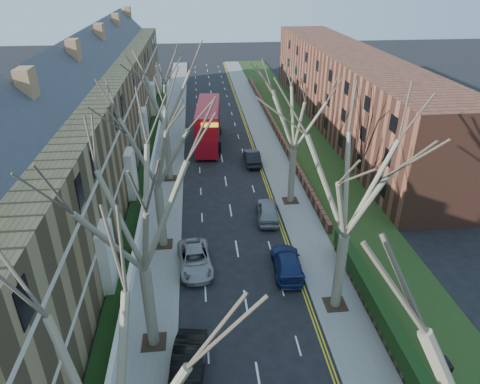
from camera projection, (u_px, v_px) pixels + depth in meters
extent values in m
cube|color=slate|center=(171.00, 141.00, 53.89)|extent=(3.00, 102.00, 0.12)
cube|color=slate|center=(265.00, 138.00, 54.98)|extent=(3.00, 102.00, 0.12)
cube|color=olive|center=(88.00, 126.00, 43.84)|extent=(9.00, 78.00, 10.00)
cube|color=#2E3038|center=(78.00, 67.00, 41.06)|extent=(4.67, 78.00, 4.67)
cube|color=silver|center=(134.00, 139.00, 44.94)|extent=(0.12, 78.00, 0.35)
cube|color=silver|center=(130.00, 106.00, 43.32)|extent=(0.12, 78.00, 0.35)
cube|color=brown|center=(347.00, 90.00, 57.26)|extent=(8.00, 54.00, 10.00)
cube|color=brown|center=(273.00, 124.00, 58.42)|extent=(0.35, 54.00, 0.90)
cube|color=#513422|center=(407.00, 377.00, 22.35)|extent=(0.40, 24.00, 0.60)
cube|color=black|center=(410.00, 365.00, 21.93)|extent=(0.70, 24.00, 1.20)
cube|color=white|center=(153.00, 163.00, 46.43)|extent=(0.30, 78.00, 1.00)
cube|color=#1F3312|center=(300.00, 136.00, 55.34)|extent=(6.00, 102.00, 0.06)
cube|color=black|center=(447.00, 364.00, 13.69)|extent=(0.18, 0.50, 0.22)
cylinder|color=brown|center=(150.00, 308.00, 23.58)|extent=(0.64, 0.64, 5.25)
cube|color=#2D2116|center=(154.00, 342.00, 24.79)|extent=(1.40, 1.40, 0.05)
cylinder|color=brown|center=(161.00, 217.00, 32.44)|extent=(0.64, 0.64, 5.07)
cube|color=#2D2116|center=(164.00, 244.00, 33.61)|extent=(1.40, 1.40, 0.05)
cylinder|color=brown|center=(168.00, 155.00, 42.98)|extent=(0.60, 0.60, 5.25)
cube|color=#2D2116|center=(170.00, 178.00, 44.19)|extent=(1.40, 1.40, 0.05)
cylinder|color=brown|center=(339.00, 272.00, 26.38)|extent=(0.64, 0.64, 5.25)
cube|color=#2D2116|center=(335.00, 304.00, 27.59)|extent=(1.40, 1.40, 0.05)
cylinder|color=brown|center=(292.00, 176.00, 38.76)|extent=(0.60, 0.60, 5.07)
cube|color=#2D2116|center=(290.00, 201.00, 39.93)|extent=(1.40, 1.40, 0.05)
cube|color=#A60B17|center=(209.00, 132.00, 52.49)|extent=(3.56, 11.82, 2.33)
cube|color=#A60B17|center=(208.00, 115.00, 51.46)|extent=(3.52, 11.24, 2.12)
cube|color=black|center=(208.00, 129.00, 52.27)|extent=(3.51, 10.89, 0.95)
cube|color=black|center=(208.00, 114.00, 51.41)|extent=(3.49, 10.66, 0.95)
imported|color=black|center=(188.00, 366.00, 22.48)|extent=(2.24, 4.95, 1.58)
imported|color=#929397|center=(195.00, 260.00, 30.90)|extent=(2.76, 5.20, 1.39)
imported|color=navy|center=(287.00, 263.00, 30.53)|extent=(2.26, 5.01, 1.42)
imported|color=gray|center=(268.00, 211.00, 36.98)|extent=(2.26, 4.73, 1.56)
imported|color=black|center=(252.00, 157.00, 47.53)|extent=(1.63, 4.60, 1.51)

